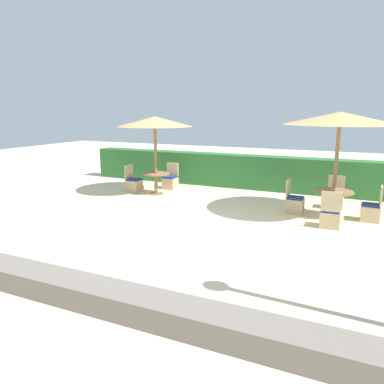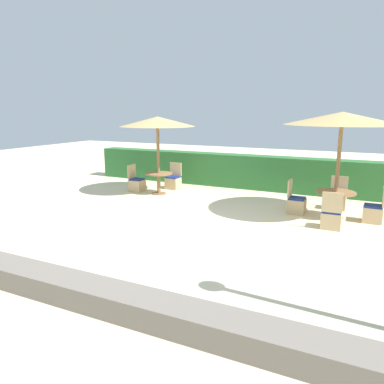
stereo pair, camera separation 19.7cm
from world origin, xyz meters
The scene contains 13 objects.
ground_plane centered at (0.00, 0.00, 0.00)m, with size 40.00×40.00×0.00m, color beige.
hedge_row centered at (0.00, 5.80, 0.60)m, with size 13.00×0.70×1.20m, color #2D6B33.
stone_border centered at (0.00, -3.31, 0.18)m, with size 10.00×0.56×0.35m, color slate.
parasol_back_right centered at (3.00, 3.04, 2.59)m, with size 2.89×2.89×2.76m.
round_table_back_right centered at (3.00, 3.04, 0.55)m, with size 1.01×1.01×0.71m.
patio_chair_back_right_east centered at (3.93, 3.06, 0.26)m, with size 0.46×0.46×0.93m.
patio_chair_back_right_west centered at (2.00, 3.07, 0.26)m, with size 0.46×0.46×0.93m.
patio_chair_back_right_south centered at (3.03, 2.05, 0.26)m, with size 0.46×0.46×0.93m.
patio_chair_back_right_north centered at (2.99, 4.06, 0.26)m, with size 0.46×0.46×0.93m.
parasol_back_left centered at (-2.66, 3.51, 2.41)m, with size 2.47×2.47×2.59m.
round_table_back_left centered at (-2.66, 3.51, 0.54)m, with size 0.91×0.91×0.72m.
patio_chair_back_left_west centered at (-3.59, 3.55, 0.26)m, with size 0.46×0.46×0.93m.
patio_chair_back_left_north centered at (-2.63, 4.48, 0.26)m, with size 0.46×0.46×0.93m.
Camera 2 is at (3.77, -7.19, 2.81)m, focal length 35.00 mm.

